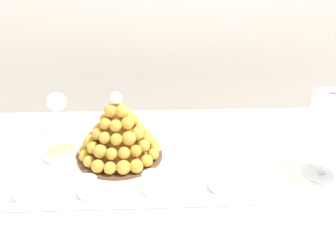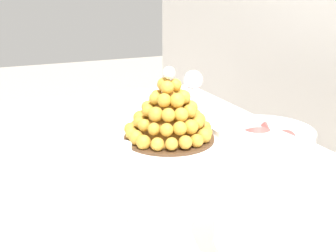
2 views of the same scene
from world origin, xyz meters
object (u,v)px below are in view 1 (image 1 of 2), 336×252
(dessert_cup_mid_right, at_px, (220,180))
(serving_tray, at_px, (126,166))
(dessert_cup_mid_left, at_px, (87,187))
(creme_brulee_ramekin, at_px, (61,153))
(wine_glass, at_px, (57,104))
(dessert_cup_centre, at_px, (154,184))
(croquembouche, at_px, (119,134))
(macaron_goblet, at_px, (332,128))
(dessert_cup_left, at_px, (24,188))

(dessert_cup_mid_right, bearing_deg, serving_tray, 154.88)
(dessert_cup_mid_left, bearing_deg, creme_brulee_ramekin, 120.37)
(wine_glass, bearing_deg, creme_brulee_ramekin, -76.09)
(dessert_cup_mid_left, height_order, dessert_cup_centre, dessert_cup_centre)
(dessert_cup_centre, relative_size, wine_glass, 0.41)
(creme_brulee_ramekin, bearing_deg, croquembouche, -2.70)
(dessert_cup_mid_left, relative_size, macaron_goblet, 0.21)
(dessert_cup_centre, xyz_separation_m, creme_brulee_ramekin, (-0.29, 0.19, -0.01))
(dessert_cup_centre, distance_m, dessert_cup_mid_right, 0.18)
(croquembouche, distance_m, macaron_goblet, 0.60)
(serving_tray, height_order, dessert_cup_centre, dessert_cup_centre)
(croquembouche, relative_size, wine_glass, 1.71)
(dessert_cup_left, xyz_separation_m, creme_brulee_ramekin, (0.04, 0.20, -0.01))
(serving_tray, distance_m, dessert_cup_mid_right, 0.29)
(serving_tray, height_order, macaron_goblet, macaron_goblet)
(croquembouche, xyz_separation_m, wine_glass, (-0.23, 0.19, 0.03))
(croquembouche, bearing_deg, wine_glass, 140.11)
(dessert_cup_centre, xyz_separation_m, macaron_goblet, (0.48, 0.07, 0.12))
(creme_brulee_ramekin, distance_m, wine_glass, 0.21)
(creme_brulee_ramekin, bearing_deg, dessert_cup_centre, -33.45)
(serving_tray, height_order, dessert_cup_mid_left, dessert_cup_mid_left)
(dessert_cup_mid_left, xyz_separation_m, dessert_cup_mid_right, (0.35, 0.01, 0.00))
(serving_tray, relative_size, dessert_cup_centre, 10.99)
(dessert_cup_mid_left, height_order, wine_glass, wine_glass)
(dessert_cup_mid_left, xyz_separation_m, creme_brulee_ramekin, (-0.11, 0.19, -0.01))
(dessert_cup_left, relative_size, macaron_goblet, 0.22)
(serving_tray, bearing_deg, dessert_cup_left, -151.08)
(croquembouche, relative_size, dessert_cup_centre, 4.17)
(croquembouche, bearing_deg, serving_tray, -68.32)
(dessert_cup_mid_right, bearing_deg, dessert_cup_centre, -177.35)
(croquembouche, xyz_separation_m, dessert_cup_mid_right, (0.28, -0.17, -0.06))
(dessert_cup_left, bearing_deg, dessert_cup_mid_left, 0.73)
(dessert_cup_centre, xyz_separation_m, dessert_cup_mid_right, (0.18, 0.01, -0.00))
(serving_tray, height_order, dessert_cup_left, dessert_cup_left)
(croquembouche, relative_size, macaron_goblet, 1.02)
(dessert_cup_mid_right, height_order, wine_glass, wine_glass)
(croquembouche, xyz_separation_m, creme_brulee_ramekin, (-0.18, 0.01, -0.06))
(dessert_cup_centre, distance_m, wine_glass, 0.50)
(serving_tray, xyz_separation_m, creme_brulee_ramekin, (-0.20, 0.06, 0.02))
(serving_tray, xyz_separation_m, macaron_goblet, (0.56, -0.06, 0.14))
(dessert_cup_centre, bearing_deg, dessert_cup_mid_right, 2.65)
(macaron_goblet, bearing_deg, wine_glass, 159.56)
(croquembouche, bearing_deg, dessert_cup_mid_right, -31.72)
(wine_glass, bearing_deg, serving_tray, -44.21)
(wine_glass, bearing_deg, dessert_cup_left, -89.97)
(croquembouche, distance_m, dessert_cup_mid_right, 0.33)
(dessert_cup_left, height_order, dessert_cup_mid_left, dessert_cup_left)
(creme_brulee_ramekin, bearing_deg, dessert_cup_mid_right, -21.38)
(dessert_cup_centre, relative_size, dessert_cup_mid_right, 0.98)
(dessert_cup_left, height_order, creme_brulee_ramekin, dessert_cup_left)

